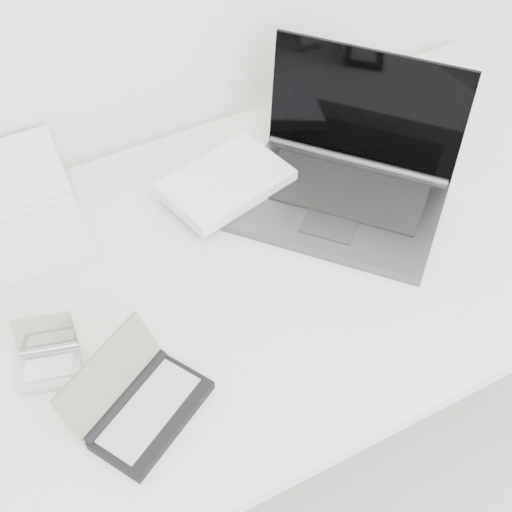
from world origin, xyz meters
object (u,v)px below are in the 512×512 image
palmtop_charcoal (140,404)px  netbook_open_white (16,227)px  desk (260,273)px  laptop_large (318,179)px

palmtop_charcoal → netbook_open_white: bearing=69.0°
desk → laptop_large: size_ratio=2.84×
desk → palmtop_charcoal: palmtop_charcoal is taller
desk → laptop_large: laptop_large is taller
desk → laptop_large: bearing=27.9°
desk → palmtop_charcoal: 0.37m
desk → netbook_open_white: netbook_open_white is taller
desk → palmtop_charcoal: (-0.31, -0.19, 0.07)m
desk → palmtop_charcoal: bearing=-148.2°
desk → netbook_open_white: size_ratio=5.21×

